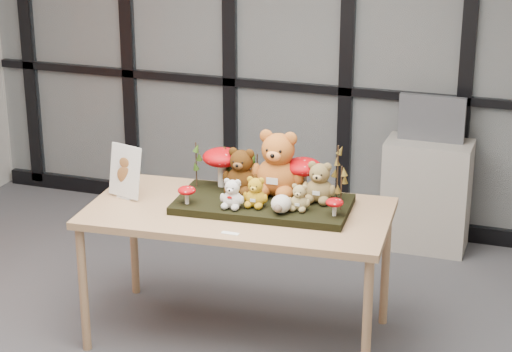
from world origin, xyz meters
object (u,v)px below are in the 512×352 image
at_px(bear_pooh_yellow, 278,159).
at_px(bear_small_yellow, 256,190).
at_px(bear_tan_back, 320,180).
at_px(plush_cream_hedgehog, 281,203).
at_px(cabinet, 426,195).
at_px(bear_beige_small, 300,196).
at_px(bear_white_bow, 232,192).
at_px(mushroom_front_left, 187,194).
at_px(display_table, 238,220).
at_px(mushroom_back_left, 222,166).
at_px(diorama_tray, 263,204).
at_px(monitor, 432,119).
at_px(mushroom_front_right, 334,206).
at_px(mushroom_back_right, 303,175).
at_px(bear_brown_medium, 242,168).
at_px(sign_holder, 125,174).

bearing_deg(bear_pooh_yellow, bear_small_yellow, -108.23).
distance_m(bear_tan_back, bear_small_yellow, 0.37).
bearing_deg(plush_cream_hedgehog, cabinet, 68.31).
distance_m(bear_beige_small, plush_cream_hedgehog, 0.11).
bearing_deg(bear_white_bow, mushroom_front_left, -178.10).
distance_m(display_table, bear_pooh_yellow, 0.41).
distance_m(bear_pooh_yellow, bear_white_bow, 0.35).
xyz_separation_m(bear_tan_back, mushroom_front_left, (-0.69, -0.28, -0.07)).
bearing_deg(mushroom_back_left, bear_small_yellow, -39.81).
bearing_deg(diorama_tray, monitor, 62.41).
xyz_separation_m(bear_beige_small, mushroom_front_right, (0.20, -0.02, -0.03)).
xyz_separation_m(diorama_tray, bear_beige_small, (0.23, -0.07, 0.10)).
bearing_deg(monitor, cabinet, -90.00).
bearing_deg(bear_beige_small, mushroom_back_right, 98.06).
bearing_deg(bear_brown_medium, mushroom_front_left, -133.55).
bearing_deg(diorama_tray, mushroom_front_right, -15.22).
distance_m(mushroom_back_left, mushroom_front_left, 0.35).
bearing_deg(bear_small_yellow, diorama_tray, 78.75).
xyz_separation_m(diorama_tray, bear_tan_back, (0.30, 0.10, 0.15)).
xyz_separation_m(diorama_tray, monitor, (0.69, 1.60, 0.14)).
relative_size(bear_tan_back, monitor, 0.56).
distance_m(bear_beige_small, sign_holder, 1.04).
distance_m(bear_tan_back, bear_white_bow, 0.50).
height_order(mushroom_back_left, mushroom_back_right, mushroom_back_left).
xyz_separation_m(display_table, mushroom_back_right, (0.30, 0.25, 0.23)).
bearing_deg(bear_beige_small, mushroom_back_left, 153.66).
distance_m(bear_beige_small, cabinet, 1.79).
bearing_deg(diorama_tray, mushroom_back_left, 149.08).
height_order(bear_brown_medium, bear_tan_back, bear_brown_medium).
relative_size(display_table, mushroom_front_left, 15.66).
height_order(diorama_tray, sign_holder, sign_holder).
xyz_separation_m(bear_small_yellow, cabinet, (0.70, 1.67, -0.54)).
bearing_deg(monitor, bear_white_bow, -114.95).
xyz_separation_m(bear_brown_medium, sign_holder, (-0.64, -0.20, -0.04)).
bearing_deg(bear_small_yellow, sign_holder, 176.62).
height_order(bear_brown_medium, monitor, bear_brown_medium).
bearing_deg(bear_small_yellow, monitor, 63.22).
xyz_separation_m(plush_cream_hedgehog, sign_holder, (-0.96, 0.03, 0.05)).
distance_m(bear_pooh_yellow, mushroom_back_left, 0.36).
xyz_separation_m(display_table, mushroom_front_left, (-0.27, -0.11, 0.16)).
relative_size(bear_white_bow, monitor, 0.40).
bearing_deg(bear_small_yellow, plush_cream_hedgehog, -19.68).
relative_size(bear_brown_medium, bear_beige_small, 1.76).
relative_size(mushroom_front_left, monitor, 0.25).
bearing_deg(bear_white_bow, cabinet, 60.52).
bearing_deg(bear_white_bow, display_table, 82.89).
distance_m(bear_white_bow, mushroom_back_right, 0.45).
xyz_separation_m(mushroom_front_right, monitor, (0.25, 1.68, 0.06)).
bearing_deg(sign_holder, bear_brown_medium, 32.82).
distance_m(mushroom_front_left, monitor, 2.08).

